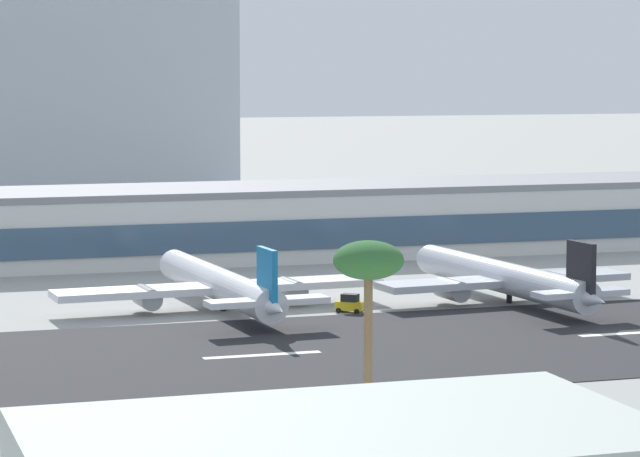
# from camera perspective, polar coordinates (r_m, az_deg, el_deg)

# --- Properties ---
(ground_plane) EXTENTS (1400.00, 1400.00, 0.00)m
(ground_plane) POSITION_cam_1_polar(r_m,az_deg,el_deg) (167.65, 10.85, -3.87)
(ground_plane) COLOR #9E9E99
(runway_strip) EXTENTS (800.00, 42.58, 0.08)m
(runway_strip) POSITION_cam_1_polar(r_m,az_deg,el_deg) (167.26, 10.92, -3.88)
(runway_strip) COLOR #262628
(runway_strip) RESTS_ON ground_plane
(runway_centreline_dash_3) EXTENTS (12.00, 1.20, 0.01)m
(runway_centreline_dash_3) POSITION_cam_1_polar(r_m,az_deg,el_deg) (152.52, -2.15, -4.71)
(runway_centreline_dash_3) COLOR white
(runway_centreline_dash_3) RESTS_ON runway_strip
(runway_centreline_dash_4) EXTENTS (12.00, 1.20, 0.01)m
(runway_centreline_dash_4) POSITION_cam_1_polar(r_m,az_deg,el_deg) (168.08, 11.44, -3.82)
(runway_centreline_dash_4) COLOR white
(runway_centreline_dash_4) RESTS_ON runway_strip
(terminal_building) EXTENTS (185.32, 22.49, 10.74)m
(terminal_building) POSITION_cam_1_polar(r_m,az_deg,el_deg) (230.90, -2.31, 0.27)
(terminal_building) COLOR silver
(terminal_building) RESTS_ON ground_plane
(airliner_blue_tail_gate_0) EXTENTS (39.85, 43.71, 9.12)m
(airliner_blue_tail_gate_0) POSITION_cam_1_polar(r_m,az_deg,el_deg) (180.31, -3.64, -2.15)
(airliner_blue_tail_gate_0) COLOR silver
(airliner_blue_tail_gate_0) RESTS_ON ground_plane
(airliner_black_tail_gate_1) EXTENTS (32.92, 43.60, 9.11)m
(airliner_black_tail_gate_1) POSITION_cam_1_polar(r_m,az_deg,el_deg) (187.29, 7.00, -1.87)
(airliner_black_tail_gate_1) COLOR silver
(airliner_black_tail_gate_1) RESTS_ON ground_plane
(service_baggage_tug_0) EXTENTS (3.50, 3.25, 2.20)m
(service_baggage_tug_0) POSITION_cam_1_polar(r_m,az_deg,el_deg) (178.86, 1.12, -2.80)
(service_baggage_tug_0) COLOR gold
(service_baggage_tug_0) RESTS_ON ground_plane
(palm_tree_1) EXTENTS (5.51, 5.51, 15.13)m
(palm_tree_1) POSITION_cam_1_polar(r_m,az_deg,el_deg) (118.53, 1.81, -1.39)
(palm_tree_1) COLOR brown
(palm_tree_1) RESTS_ON ground_plane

